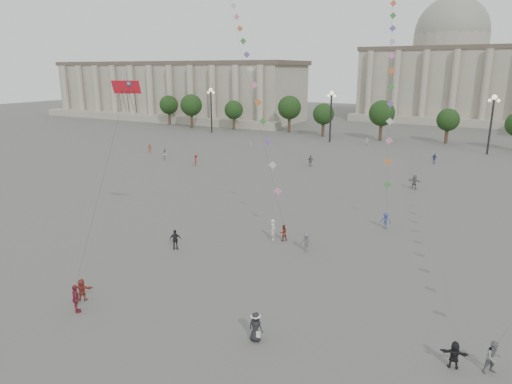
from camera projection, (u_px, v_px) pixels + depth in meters
The scene contains 27 objects.
ground at pixel (185, 302), 30.32m from camera, with size 360.00×360.00×0.00m, color #504E4C.
hall_west at pixel (174, 91), 142.35m from camera, with size 84.00×26.22×17.20m.
hall_central at pixel (447, 72), 136.12m from camera, with size 48.30×34.30×35.50m.
tree_row at pixel (412, 117), 95.02m from camera, with size 137.12×5.12×8.00m.
lamp_post_far_west at pixel (211, 102), 108.52m from camera, with size 2.00×0.90×10.65m.
lamp_post_mid_west at pixel (331, 107), 94.66m from camera, with size 2.00×0.90×10.65m.
lamp_post_mid_east at pixel (492, 114), 80.80m from camera, with size 2.00×0.90×10.65m.
person_crowd_0 at pixel (434, 158), 74.68m from camera, with size 0.96×0.40×1.64m, color navy.
person_crowd_1 at pixel (165, 154), 77.70m from camera, with size 0.94×0.73×1.92m, color #B2B2AD.
person_crowd_2 at pixel (150, 148), 84.28m from camera, with size 1.02×0.59×1.58m, color #9C372A.
person_crowd_3 at pixel (454, 355), 23.50m from camera, with size 1.40×0.44×1.51m, color black.
person_crowd_4 at pixel (367, 142), 90.71m from camera, with size 1.63×0.52×1.76m, color white.
person_crowd_6 at pixel (306, 242), 38.52m from camera, with size 1.10×0.63×1.71m, color #5B5B5F.
person_crowd_10 at pixel (251, 146), 87.31m from camera, with size 0.57×0.37×1.56m, color #BAB9B5.
person_crowd_12 at pixel (414, 182), 58.77m from camera, with size 1.73×0.55×1.86m, color slate.
person_crowd_13 at pixel (273, 230), 41.24m from camera, with size 0.70×0.46×1.91m, color silver.
person_crowd_16 at pixel (310, 161), 72.20m from camera, with size 1.07×0.44×1.82m, color slate.
person_crowd_17 at pixel (196, 160), 72.47m from camera, with size 1.24×0.71×1.92m, color maroon.
tourist_0 at pixel (76, 299), 28.87m from camera, with size 1.10×0.46×1.88m, color maroon.
tourist_2 at pixel (82, 290), 30.42m from camera, with size 1.41×0.45×1.52m, color maroon.
tourist_4 at pixel (175, 240), 39.03m from camera, with size 1.03×0.43×1.75m, color black.
kite_flyer_0 at pixel (283, 233), 41.03m from camera, with size 0.73×0.57×1.50m, color maroon.
kite_flyer_1 at pixel (386, 220), 44.20m from camera, with size 1.03×0.59×1.60m, color #37447D.
kite_flyer_2 at pixel (493, 357), 23.06m from camera, with size 0.87×0.68×1.79m, color slate.
hat_person at pixel (256, 326), 25.81m from camera, with size 0.88×0.60×1.76m.
dragon_kite at pixel (127, 97), 35.64m from camera, with size 3.02×5.52×15.92m.
kite_train_west at pixel (234, 11), 58.36m from camera, with size 30.19×33.93×59.64m.
Camera 1 is at (17.23, -21.76, 15.01)m, focal length 32.00 mm.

